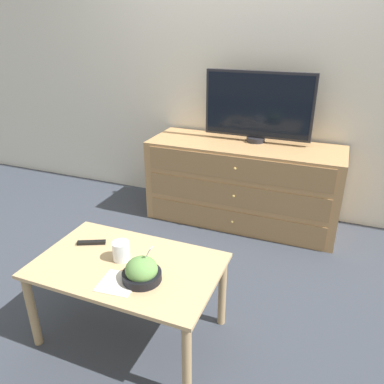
# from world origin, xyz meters

# --- Properties ---
(ground_plane) EXTENTS (12.00, 12.00, 0.00)m
(ground_plane) POSITION_xyz_m (0.00, 0.00, 0.00)
(ground_plane) COLOR #383D47
(wall_back) EXTENTS (12.00, 0.05, 2.60)m
(wall_back) POSITION_xyz_m (0.00, 0.03, 1.30)
(wall_back) COLOR silver
(wall_back) RESTS_ON ground_plane
(dresser) EXTENTS (1.57, 0.55, 0.69)m
(dresser) POSITION_xyz_m (0.10, -0.30, 0.34)
(dresser) COLOR tan
(dresser) RESTS_ON ground_plane
(tv) EXTENTS (0.87, 0.15, 0.56)m
(tv) POSITION_xyz_m (0.16, -0.19, 0.98)
(tv) COLOR #232328
(tv) RESTS_ON dresser
(coffee_table) EXTENTS (0.94, 0.59, 0.46)m
(coffee_table) POSITION_xyz_m (-0.11, -1.80, 0.39)
(coffee_table) COLOR tan
(coffee_table) RESTS_ON ground_plane
(takeout_bowl) EXTENTS (0.19, 0.19, 0.18)m
(takeout_bowl) POSITION_xyz_m (0.02, -1.89, 0.51)
(takeout_bowl) COLOR black
(takeout_bowl) RESTS_ON coffee_table
(drink_cup) EXTENTS (0.09, 0.09, 0.10)m
(drink_cup) POSITION_xyz_m (-0.16, -1.78, 0.50)
(drink_cup) COLOR beige
(drink_cup) RESTS_ON coffee_table
(napkin) EXTENTS (0.19, 0.19, 0.00)m
(napkin) POSITION_xyz_m (-0.07, -1.95, 0.46)
(napkin) COLOR silver
(napkin) RESTS_ON coffee_table
(remote_control) EXTENTS (0.15, 0.09, 0.02)m
(remote_control) POSITION_xyz_m (-0.39, -1.71, 0.47)
(remote_control) COLOR black
(remote_control) RESTS_ON coffee_table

